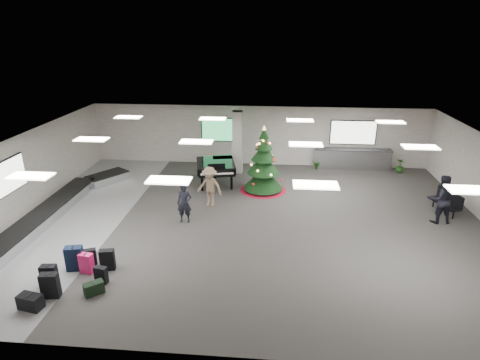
# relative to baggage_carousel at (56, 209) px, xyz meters

# --- Properties ---
(ground) EXTENTS (18.00, 18.00, 0.00)m
(ground) POSITION_rel_baggage_carousel_xyz_m (7.84, 0.08, -0.21)
(ground) COLOR #312F2D
(ground) RESTS_ON ground
(room_envelope) EXTENTS (18.02, 14.02, 3.21)m
(room_envelope) POSITION_rel_baggage_carousel_xyz_m (7.46, 0.75, 2.12)
(room_envelope) COLOR #A39C95
(room_envelope) RESTS_ON ground
(baggage_carousel) EXTENTS (2.28, 9.71, 0.43)m
(baggage_carousel) POSITION_rel_baggage_carousel_xyz_m (0.00, 0.00, 0.00)
(baggage_carousel) COLOR silver
(baggage_carousel) RESTS_ON ground
(service_counter) EXTENTS (4.05, 0.65, 1.08)m
(service_counter) POSITION_rel_baggage_carousel_xyz_m (12.84, 6.73, 0.33)
(service_counter) COLOR silver
(service_counter) RESTS_ON ground
(suitcase_0) EXTENTS (0.51, 0.33, 0.76)m
(suitcase_0) POSITION_rel_baggage_carousel_xyz_m (2.62, -5.16, 0.16)
(suitcase_0) COLOR black
(suitcase_0) RESTS_ON ground
(suitcase_1) EXTENTS (0.47, 0.31, 0.70)m
(suitcase_1) POSITION_rel_baggage_carousel_xyz_m (3.66, -3.69, 0.13)
(suitcase_1) COLOR black
(suitcase_1) RESTS_ON ground
(pink_suitcase) EXTENTS (0.44, 0.30, 0.66)m
(pink_suitcase) POSITION_rel_baggage_carousel_xyz_m (3.09, -3.91, 0.11)
(pink_suitcase) COLOR #FF216E
(pink_suitcase) RESTS_ON ground
(suitcase_3) EXTENTS (0.43, 0.34, 0.58)m
(suitcase_3) POSITION_rel_baggage_carousel_xyz_m (3.02, -3.52, 0.07)
(suitcase_3) COLOR black
(suitcase_3) RESTS_ON ground
(navy_suitcase) EXTENTS (0.56, 0.40, 0.81)m
(navy_suitcase) POSITION_rel_baggage_carousel_xyz_m (2.65, -3.79, 0.18)
(navy_suitcase) COLOR black
(navy_suitcase) RESTS_ON ground
(suitcase_5) EXTENTS (0.47, 0.29, 0.70)m
(suitcase_5) POSITION_rel_baggage_carousel_xyz_m (2.32, -4.66, 0.12)
(suitcase_5) COLOR black
(suitcase_5) RESTS_ON ground
(green_duffel) EXTENTS (0.59, 0.55, 0.38)m
(green_duffel) POSITION_rel_baggage_carousel_xyz_m (3.74, -4.92, -0.03)
(green_duffel) COLOR black
(green_duffel) RESTS_ON ground
(suitcase_7) EXTENTS (0.39, 0.25, 0.55)m
(suitcase_7) POSITION_rel_baggage_carousel_xyz_m (3.74, -4.39, 0.05)
(suitcase_7) COLOR black
(suitcase_7) RESTS_ON ground
(black_duffel) EXTENTS (0.69, 0.46, 0.44)m
(black_duffel) POSITION_rel_baggage_carousel_xyz_m (2.33, -5.68, -0.01)
(black_duffel) COLOR black
(black_duffel) RESTS_ON ground
(christmas_tree) EXTENTS (2.15, 2.15, 3.07)m
(christmas_tree) POSITION_rel_baggage_carousel_xyz_m (8.25, 3.26, 0.84)
(christmas_tree) COLOR maroon
(christmas_tree) RESTS_ON ground
(grand_piano) EXTENTS (2.13, 2.55, 1.29)m
(grand_piano) POSITION_rel_baggage_carousel_xyz_m (5.97, 3.81, 0.70)
(grand_piano) COLOR black
(grand_piano) RESTS_ON ground
(bench) EXTENTS (0.93, 1.55, 0.93)m
(bench) POSITION_rel_baggage_carousel_xyz_m (15.74, 1.47, 0.31)
(bench) COLOR black
(bench) RESTS_ON ground
(traveler_a) EXTENTS (0.59, 0.40, 1.56)m
(traveler_a) POSITION_rel_baggage_carousel_xyz_m (5.35, -0.24, 0.57)
(traveler_a) COLOR black
(traveler_a) RESTS_ON ground
(traveler_b) EXTENTS (1.26, 0.96, 1.73)m
(traveler_b) POSITION_rel_baggage_carousel_xyz_m (6.08, 1.34, 0.65)
(traveler_b) COLOR #896F55
(traveler_b) RESTS_ON ground
(traveler_bench) EXTENTS (1.01, 0.83, 1.93)m
(traveler_bench) POSITION_rel_baggage_carousel_xyz_m (15.10, 0.60, 0.75)
(traveler_bench) COLOR black
(traveler_bench) RESTS_ON ground
(potted_plant_left) EXTENTS (0.58, 0.61, 0.88)m
(potted_plant_left) POSITION_rel_baggage_carousel_xyz_m (11.02, 6.58, 0.23)
(potted_plant_left) COLOR #1A4014
(potted_plant_left) RESTS_ON ground
(potted_plant_right) EXTENTS (0.58, 0.58, 0.74)m
(potted_plant_right) POSITION_rel_baggage_carousel_xyz_m (15.26, 6.31, 0.16)
(potted_plant_right) COLOR #1A4014
(potted_plant_right) RESTS_ON ground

